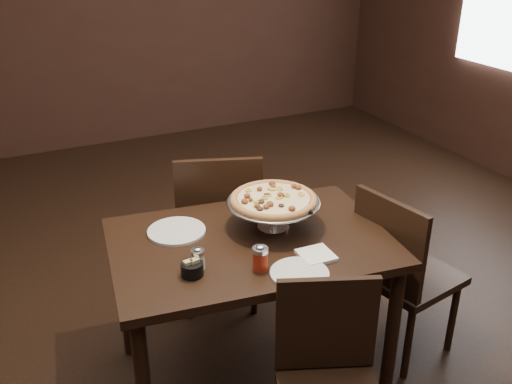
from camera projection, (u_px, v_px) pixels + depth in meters
name	position (u px, v px, depth m)	size (l,w,h in m)	color
room	(262.00, 85.00, 2.32)	(6.04, 7.04, 2.84)	black
dining_table	(251.00, 259.00, 2.52)	(1.30, 0.95, 0.75)	black
pizza_stand	(274.00, 200.00, 2.51)	(0.42, 0.42, 0.17)	silver
parmesan_shaker	(198.00, 259.00, 2.25)	(0.06, 0.06, 0.10)	beige
pepper_flake_shaker	(260.00, 258.00, 2.24)	(0.06, 0.06, 0.11)	maroon
packet_caddy	(192.00, 269.00, 2.21)	(0.09, 0.09, 0.07)	black
napkin_stack	(316.00, 255.00, 2.34)	(0.14, 0.14, 0.01)	white
plate_left	(177.00, 231.00, 2.53)	(0.26, 0.26, 0.01)	silver
plate_near	(299.00, 273.00, 2.22)	(0.23, 0.23, 0.01)	silver
serving_spatula	(309.00, 207.00, 2.46)	(0.16, 0.16, 0.02)	silver
chair_far	(219.00, 225.00, 3.08)	(0.56, 0.56, 0.95)	black
chair_near	(329.00, 379.00, 2.13)	(0.50, 0.50, 0.83)	black
chair_side	(401.00, 270.00, 2.74)	(0.49, 0.49, 0.89)	black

